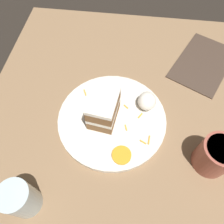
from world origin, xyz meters
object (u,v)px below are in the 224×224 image
at_px(cake_slice, 103,109).
at_px(coffee_mug, 216,155).
at_px(plate, 112,119).
at_px(orange_garnish, 122,155).
at_px(cream_dollop, 147,101).
at_px(drinking_glass, 22,200).
at_px(menu_card, 203,63).

bearing_deg(cake_slice, coffee_mug, 170.26).
height_order(plate, cake_slice, cake_slice).
bearing_deg(orange_garnish, cake_slice, 29.77).
bearing_deg(plate, cream_dollop, -60.47).
xyz_separation_m(plate, cream_dollop, (0.05, -0.09, 0.03)).
distance_m(cake_slice, drinking_glass, 0.29).
relative_size(cream_dollop, menu_card, 0.23).
bearing_deg(orange_garnish, drinking_glass, 123.66).
xyz_separation_m(orange_garnish, drinking_glass, (-0.14, 0.21, 0.03)).
distance_m(cake_slice, orange_garnish, 0.13).
relative_size(cream_dollop, orange_garnish, 1.13).
distance_m(orange_garnish, menu_card, 0.44).
distance_m(cream_dollop, drinking_glass, 0.40).
distance_m(drinking_glass, menu_card, 0.68).
relative_size(cake_slice, coffee_mug, 1.13).
relative_size(orange_garnish, coffee_mug, 0.53).
relative_size(cream_dollop, coffee_mug, 0.61).
distance_m(plate, coffee_mug, 0.28).
distance_m(orange_garnish, drinking_glass, 0.25).
bearing_deg(plate, drinking_glass, 145.48).
distance_m(plate, cream_dollop, 0.11).
height_order(orange_garnish, drinking_glass, drinking_glass).
xyz_separation_m(cream_dollop, drinking_glass, (-0.30, 0.26, 0.01)).
relative_size(plate, menu_card, 1.22).
height_order(plate, orange_garnish, orange_garnish).
xyz_separation_m(plate, drinking_glass, (-0.25, 0.17, 0.04)).
relative_size(plate, drinking_glass, 2.95).
distance_m(coffee_mug, menu_card, 0.36).
xyz_separation_m(cream_dollop, menu_card, (0.21, -0.19, -0.04)).
height_order(cake_slice, coffee_mug, cake_slice).
relative_size(cake_slice, drinking_glass, 1.02).
xyz_separation_m(coffee_mug, menu_card, (0.35, -0.02, -0.05)).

